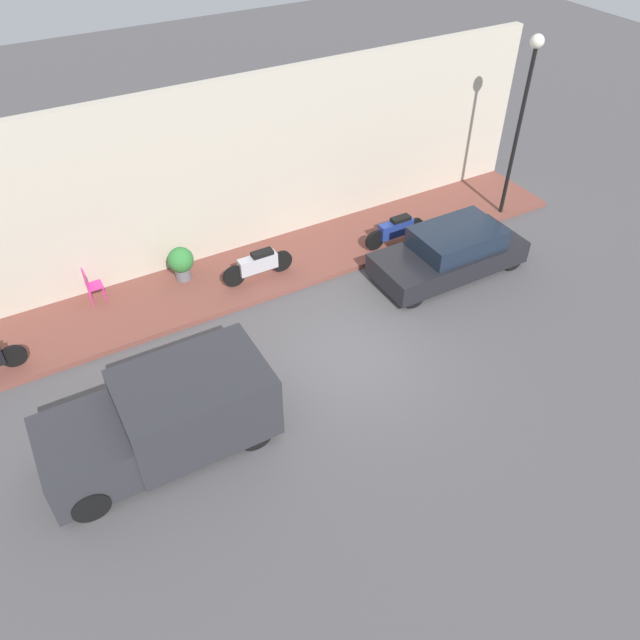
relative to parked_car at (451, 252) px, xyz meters
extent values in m
plane|color=#514F51|center=(-1.78, 4.46, -0.65)|extent=(60.00, 60.00, 0.00)
cube|color=brown|center=(2.60, 4.46, -0.58)|extent=(2.57, 19.22, 0.15)
cube|color=beige|center=(4.03, 4.46, 1.90)|extent=(0.30, 19.22, 5.10)
cube|color=black|center=(0.00, 0.06, -0.17)|extent=(1.85, 4.39, 0.64)
cube|color=#192333|center=(0.00, -0.16, 0.44)|extent=(1.63, 2.42, 0.57)
cylinder|color=black|center=(-0.80, 1.81, -0.35)|extent=(0.20, 0.60, 0.60)
cylinder|color=black|center=(0.80, 1.81, -0.35)|extent=(0.20, 0.60, 0.60)
cylinder|color=black|center=(-0.80, -1.68, -0.35)|extent=(0.20, 0.60, 0.60)
cylinder|color=black|center=(0.80, -1.68, -0.35)|extent=(0.20, 0.60, 0.60)
cube|color=#2D2D33|center=(-2.09, 8.38, 0.32)|extent=(2.08, 3.02, 1.54)
cube|color=#2D2D33|center=(-2.09, 10.70, 0.09)|extent=(1.98, 1.63, 1.07)
cube|color=#192333|center=(-2.09, 10.95, 0.39)|extent=(1.77, 0.90, 0.43)
cylinder|color=black|center=(-3.00, 10.90, -0.28)|extent=(0.22, 0.74, 0.74)
cylinder|color=black|center=(-1.18, 10.90, -0.28)|extent=(0.22, 0.74, 0.74)
cylinder|color=black|center=(-3.00, 7.48, -0.28)|extent=(0.22, 0.74, 0.74)
cylinder|color=black|center=(-1.18, 7.48, -0.28)|extent=(0.22, 0.74, 0.74)
cube|color=#B7B7BF|center=(2.20, 4.97, -0.01)|extent=(0.30, 1.11, 0.45)
cube|color=black|center=(2.20, 4.82, 0.27)|extent=(0.27, 0.61, 0.12)
cylinder|color=black|center=(2.20, 5.70, -0.19)|extent=(0.10, 0.64, 0.64)
cylinder|color=black|center=(2.20, 4.25, -0.19)|extent=(0.10, 0.64, 0.64)
cylinder|color=black|center=(1.87, 11.49, -0.21)|extent=(0.10, 0.60, 0.60)
cube|color=navy|center=(1.81, 0.63, -0.01)|extent=(0.30, 1.10, 0.46)
cube|color=black|center=(1.81, 0.48, 0.28)|extent=(0.27, 0.60, 0.12)
cylinder|color=black|center=(1.81, 1.35, -0.20)|extent=(0.10, 0.62, 0.62)
cylinder|color=black|center=(1.81, -0.09, -0.20)|extent=(0.10, 0.62, 0.62)
cylinder|color=black|center=(1.62, -3.42, 2.08)|extent=(0.12, 0.12, 5.16)
sphere|color=silver|center=(1.62, -3.42, 4.77)|extent=(0.39, 0.39, 0.39)
cylinder|color=slate|center=(3.22, 6.82, -0.33)|extent=(0.43, 0.43, 0.34)
sphere|color=#337F38|center=(3.22, 6.82, 0.12)|extent=(0.71, 0.71, 0.71)
cube|color=#D8338C|center=(3.41, 9.16, -0.02)|extent=(0.40, 0.40, 0.04)
cube|color=#D8338C|center=(3.41, 9.34, 0.25)|extent=(0.40, 0.04, 0.50)
cylinder|color=#D8338C|center=(3.24, 8.99, -0.27)|extent=(0.04, 0.04, 0.46)
cylinder|color=#D8338C|center=(3.59, 8.99, -0.27)|extent=(0.04, 0.04, 0.46)
cylinder|color=#D8338C|center=(3.24, 9.33, -0.27)|extent=(0.04, 0.04, 0.46)
cylinder|color=#D8338C|center=(3.59, 9.33, -0.27)|extent=(0.04, 0.04, 0.46)
camera|label=1|loc=(-10.91, 10.38, 10.02)|focal=35.00mm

